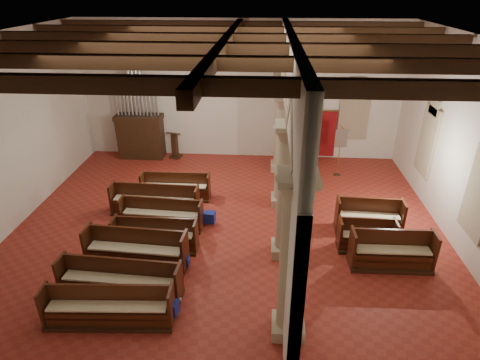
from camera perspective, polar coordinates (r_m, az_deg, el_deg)
name	(u,v)px	position (r m, az deg, el deg)	size (l,w,h in m)	color
floor	(229,224)	(13.56, -1.64, -6.27)	(14.00, 14.00, 0.00)	maroon
ceiling	(226,36)	(11.49, -2.05, 19.80)	(14.00, 14.00, 0.00)	black
wall_back	(240,92)	(17.92, 0.04, 12.47)	(14.00, 0.02, 6.00)	silver
wall_front	(194,266)	(6.98, -6.62, -12.07)	(14.00, 0.02, 6.00)	silver
wall_left	(5,135)	(14.63, -30.42, 5.54)	(0.02, 12.00, 6.00)	silver
wall_right	(465,146)	(13.49, 29.38, 4.24)	(0.02, 12.00, 6.00)	silver
ceiling_beams	(226,43)	(11.51, -2.04, 18.91)	(13.80, 11.80, 0.30)	#382111
arcade	(288,124)	(11.98, 6.82, 7.95)	(0.90, 11.90, 6.00)	tan
window_right_b	(429,141)	(15.88, 25.23, 5.03)	(0.03, 1.00, 2.20)	#2E6754
window_back	(354,112)	(18.48, 15.91, 9.33)	(1.00, 0.03, 2.20)	#2E6754
pipe_organ	(140,129)	(18.75, -14.03, 7.12)	(2.10, 0.85, 4.40)	#382111
lectern	(175,147)	(18.62, -9.24, 4.70)	(0.62, 0.65, 1.30)	#3E1D13
dossal_curtain	(318,134)	(18.49, 10.98, 6.48)	(1.80, 0.07, 2.17)	maroon
processional_banner	(339,158)	(17.09, 13.86, 3.08)	(0.50, 0.64, 2.19)	#382111
hymnal_box_a	(171,307)	(10.25, -9.85, -17.43)	(0.36, 0.30, 0.36)	navy
hymnal_box_b	(184,261)	(11.65, -7.92, -11.34)	(0.28, 0.22, 0.28)	navy
hymnal_box_c	(210,217)	(13.44, -4.32, -5.26)	(0.36, 0.29, 0.36)	navy
tube_heater_a	(115,295)	(11.09, -17.34, -15.29)	(0.09, 0.09, 0.88)	silver
tube_heater_b	(163,302)	(10.61, -10.87, -16.62)	(0.09, 0.09, 0.91)	white
nave_pew_0	(109,312)	(10.42, -18.09, -17.36)	(3.07, 0.83, 1.01)	#382111
nave_pew_1	(121,285)	(11.04, -16.59, -14.09)	(3.19, 0.88, 1.06)	#382111
nave_pew_2	(137,254)	(11.91, -14.46, -10.19)	(2.93, 0.94, 1.15)	#382111
nave_pew_3	(156,239)	(12.50, -11.91, -8.24)	(2.54, 0.67, 1.00)	#382111
nave_pew_4	(162,218)	(13.50, -11.06, -5.33)	(2.74, 0.81, 0.99)	#382111
nave_pew_5	(155,204)	(14.29, -11.97, -3.41)	(3.07, 0.81, 1.07)	#382111
nave_pew_6	(176,190)	(15.14, -9.10, -1.44)	(2.55, 0.68, 1.00)	#382111
aisle_pew_0	(391,255)	(12.28, 20.66, -9.98)	(2.30, 0.78, 1.13)	#382111
aisle_pew_1	(366,240)	(12.78, 17.48, -8.10)	(1.68, 0.68, 1.01)	#382111
aisle_pew_2	(368,221)	(13.67, 17.80, -5.53)	(2.11, 0.82, 1.12)	#382111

